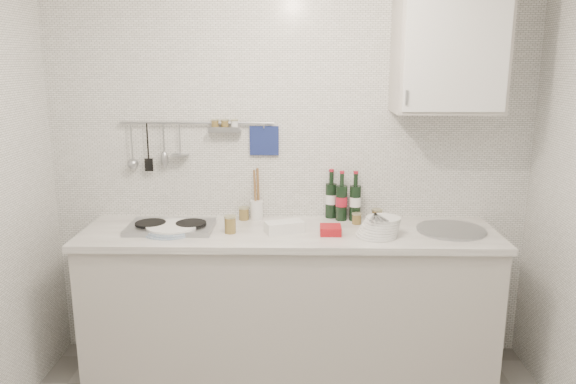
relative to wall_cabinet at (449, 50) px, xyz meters
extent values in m
cube|color=silver|center=(-0.90, 0.18, -0.70)|extent=(3.00, 0.02, 2.50)
cube|color=#B3ADA5|center=(-0.90, -0.12, -1.51)|extent=(2.40, 0.60, 0.88)
cube|color=white|center=(-0.90, -0.12, -1.05)|extent=(2.44, 0.64, 0.04)
cube|color=black|center=(-0.90, -0.10, -1.90)|extent=(2.34, 0.52, 0.10)
cube|color=#93969B|center=(-1.60, -0.12, -1.01)|extent=(0.50, 0.32, 0.03)
cylinder|color=black|center=(-1.72, -0.12, -0.99)|extent=(0.18, 0.18, 0.01)
cylinder|color=black|center=(-1.48, -0.12, -0.99)|extent=(0.18, 0.18, 0.01)
cylinder|color=#93969B|center=(0.05, -0.12, -1.02)|extent=(0.40, 0.40, 0.02)
cylinder|color=#93969B|center=(0.05, -0.12, -1.08)|extent=(0.34, 0.34, 0.10)
cylinder|color=#93969B|center=(-1.47, 0.15, -0.43)|extent=(0.95, 0.02, 0.02)
cube|color=navy|center=(-1.06, 0.17, -0.54)|extent=(0.18, 0.02, 0.18)
cube|color=#B3ADA5|center=(0.00, 0.01, 0.00)|extent=(0.60, 0.35, 0.70)
cube|color=white|center=(0.00, -0.18, 0.00)|extent=(0.56, 0.01, 0.66)
cylinder|color=#93969B|center=(-0.26, -0.19, -0.25)|extent=(0.01, 0.01, 0.08)
cylinder|color=#5383BC|center=(-1.60, -0.17, -1.02)|extent=(0.31, 0.31, 0.01)
cylinder|color=#5383BC|center=(-1.59, -0.17, -1.01)|extent=(0.31, 0.31, 0.01)
cylinder|color=#5383BC|center=(-1.58, -0.16, -0.99)|extent=(0.30, 0.30, 0.01)
cylinder|color=white|center=(-0.40, -0.22, -1.02)|extent=(0.24, 0.24, 0.01)
cylinder|color=white|center=(-0.40, -0.22, -1.01)|extent=(0.23, 0.23, 0.01)
cylinder|color=white|center=(-0.39, -0.22, -1.00)|extent=(0.22, 0.22, 0.01)
cylinder|color=white|center=(-0.38, -0.21, -0.98)|extent=(0.22, 0.22, 0.01)
cylinder|color=white|center=(-0.38, -0.21, -0.97)|extent=(0.21, 0.21, 0.01)
cylinder|color=white|center=(-0.37, -0.20, -0.96)|extent=(0.21, 0.21, 0.01)
cylinder|color=white|center=(-0.37, -0.20, -0.94)|extent=(0.20, 0.20, 0.01)
cylinder|color=white|center=(-0.36, -0.20, -0.93)|extent=(0.19, 0.19, 0.01)
cube|color=white|center=(-0.93, -0.16, -1.00)|extent=(0.24, 0.18, 0.07)
cube|color=red|center=(-0.66, -0.19, -1.00)|extent=(0.12, 0.12, 0.05)
cylinder|color=white|center=(-1.11, 0.11, -0.97)|extent=(0.08, 0.08, 0.12)
cylinder|color=brown|center=(-1.10, 0.11, -0.82)|extent=(0.02, 0.06, 0.24)
cylinder|color=brown|center=(-1.12, 0.12, -0.83)|extent=(0.03, 0.05, 0.22)
cylinder|color=brown|center=(-1.19, 0.10, -0.99)|extent=(0.06, 0.06, 0.07)
cylinder|color=tan|center=(-1.19, 0.10, -0.95)|extent=(0.07, 0.07, 0.01)
cylinder|color=brown|center=(-0.36, 0.06, -0.99)|extent=(0.06, 0.06, 0.07)
cylinder|color=tan|center=(-0.36, 0.06, -0.95)|extent=(0.07, 0.07, 0.01)
cylinder|color=brown|center=(-0.49, 0.02, -1.00)|extent=(0.05, 0.05, 0.06)
cylinder|color=tan|center=(-0.49, 0.02, -0.97)|extent=(0.06, 0.06, 0.01)
cylinder|color=brown|center=(-1.24, -0.18, -0.98)|extent=(0.07, 0.07, 0.09)
cylinder|color=tan|center=(-1.24, -0.18, -0.93)|extent=(0.07, 0.07, 0.01)
camera|label=1|loc=(-0.85, -3.28, -0.05)|focal=35.00mm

